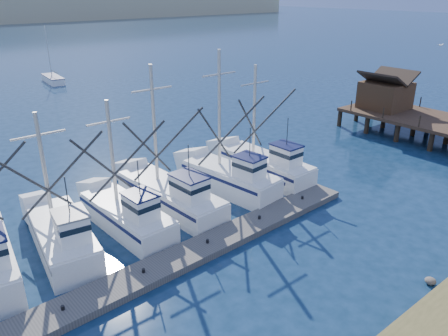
% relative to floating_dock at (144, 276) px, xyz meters
% --- Properties ---
extents(ground, '(500.00, 500.00, 0.00)m').
position_rel_floating_dock_xyz_m(ground, '(9.74, -5.18, -0.20)').
color(ground, '#0C2238').
rests_on(ground, ground).
extents(floating_dock, '(29.40, 3.06, 0.39)m').
position_rel_floating_dock_xyz_m(floating_dock, '(0.00, 0.00, 0.00)').
color(floating_dock, '#57534E').
rests_on(floating_dock, ground).
extents(timber_pier, '(7.00, 20.00, 8.00)m').
position_rel_floating_dock_xyz_m(timber_pier, '(31.24, 3.28, 2.37)').
color(timber_pier, black).
rests_on(timber_pier, ground).
extents(trawler_fleet, '(28.80, 9.68, 9.54)m').
position_rel_floating_dock_xyz_m(trawler_fleet, '(0.08, 4.98, 0.77)').
color(trawler_fleet, white).
rests_on(trawler_fleet, ground).
extents(sailboat_near, '(2.32, 6.28, 8.10)m').
position_rel_floating_dock_xyz_m(sailboat_near, '(13.41, 50.64, 0.30)').
color(sailboat_near, white).
rests_on(sailboat_near, ground).
extents(flying_gull, '(1.00, 0.18, 0.18)m').
position_rel_floating_dock_xyz_m(flying_gull, '(29.56, 1.53, 8.52)').
color(flying_gull, white).
rests_on(flying_gull, ground).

